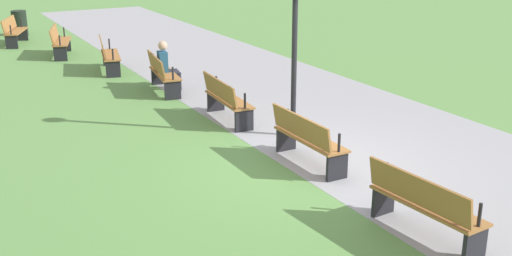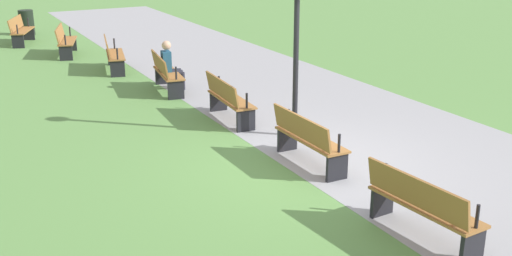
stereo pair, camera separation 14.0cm
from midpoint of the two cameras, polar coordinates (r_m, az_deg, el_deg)
The scene contains 11 objects.
ground_plane at distance 10.28m, azimuth 4.62°, elevation -3.37°, with size 120.00×120.00×0.00m, color #5B8C47.
path_paving at distance 11.38m, azimuth 12.64°, elevation -1.57°, with size 42.76×4.65×0.01m, color #939399.
bench_0 at distance 22.05m, azimuth -21.73°, elevation 8.40°, with size 1.69×1.03×0.89m.
bench_1 at distance 19.60m, azimuth -17.99°, elevation 7.70°, with size 1.69×0.93×0.89m.
bench_2 at distance 17.16m, azimuth -13.81°, elevation 6.65°, with size 1.69×0.82×0.89m.
bench_3 at distance 14.74m, azimuth -8.97°, elevation 5.09°, with size 1.68×0.71×0.89m.
bench_4 at distance 12.36m, azimuth -3.13°, elevation 2.72°, with size 1.66×0.59×0.89m.
bench_5 at distance 10.08m, azimuth 4.37°, elevation -0.97°, with size 1.63×0.47×0.89m.
bench_6 at distance 8.00m, azimuth 14.81°, elevation -6.88°, with size 1.66×0.59×0.89m.
person_seated at distance 14.85m, azimuth -8.57°, elevation 5.87°, with size 0.38×0.55×1.20m.
trash_bin at distance 23.85m, azimuth -21.26°, elevation 9.06°, with size 0.52×0.52×0.89m, color black.
Camera 1 is at (7.90, -5.38, 3.80)m, focal length 43.07 mm.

